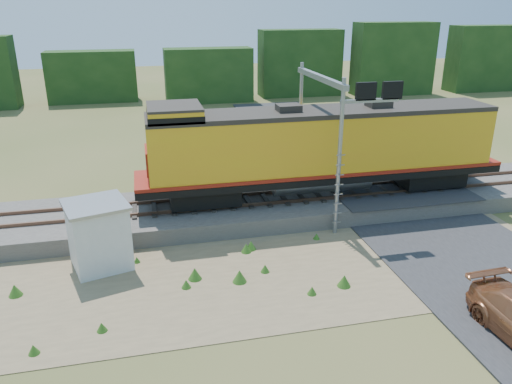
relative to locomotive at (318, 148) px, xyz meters
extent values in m
plane|color=#475123|center=(-2.64, -6.00, -3.28)|extent=(140.00, 140.00, 0.00)
cube|color=slate|center=(-2.64, 0.00, -2.88)|extent=(70.00, 5.00, 0.80)
cube|color=brown|center=(-2.64, -0.72, -2.40)|extent=(70.00, 0.10, 0.16)
cube|color=brown|center=(-2.64, 0.72, -2.40)|extent=(70.00, 0.10, 0.16)
cube|color=#8C7754|center=(-4.64, -5.50, -3.26)|extent=(26.00, 8.00, 0.03)
cube|color=#38383A|center=(4.36, 0.00, -2.45)|extent=(7.00, 5.20, 0.06)
cube|color=#38383A|center=(4.36, 16.00, -3.24)|extent=(7.00, 24.00, 0.08)
cube|color=#173613|center=(-2.64, 32.00, -0.03)|extent=(36.00, 3.00, 6.50)
cube|color=black|center=(-5.65, 0.00, -1.91)|extent=(3.28, 2.09, 0.82)
cube|color=black|center=(6.18, 0.00, -1.91)|extent=(3.28, 2.09, 0.82)
cube|color=black|center=(0.26, 0.00, -1.33)|extent=(18.20, 2.73, 0.33)
cylinder|color=gray|center=(0.26, 0.00, -1.77)|extent=(5.00, 1.09, 1.09)
cube|color=orange|center=(0.26, 0.00, 0.24)|extent=(16.83, 2.64, 2.82)
cube|color=maroon|center=(0.26, 0.00, -1.06)|extent=(18.20, 2.77, 0.16)
cube|color=#28231E|center=(0.26, 0.00, 1.76)|extent=(16.83, 2.68, 0.22)
cube|color=orange|center=(-6.83, 0.00, 1.97)|extent=(2.37, 2.64, 0.64)
cube|color=#28231E|center=(-6.83, 0.00, 2.32)|extent=(2.37, 2.68, 0.11)
cube|color=black|center=(-6.83, 0.00, 1.92)|extent=(2.41, 2.68, 0.32)
cube|color=maroon|center=(-8.20, 0.00, -0.08)|extent=(0.09, 1.82, 1.09)
cube|color=#28231E|center=(-1.55, 0.00, 1.97)|extent=(1.09, 0.91, 0.41)
cube|color=#28231E|center=(2.99, 0.00, 1.97)|extent=(1.09, 0.91, 0.41)
cube|color=silver|center=(-10.26, -3.58, -1.98)|extent=(2.57, 2.57, 2.60)
cube|color=gray|center=(-10.26, -3.58, -0.63)|extent=(2.83, 2.83, 0.12)
cylinder|color=gray|center=(-0.05, -2.80, 0.23)|extent=(0.18, 0.18, 7.02)
cylinder|color=gray|center=(-0.05, 2.80, 0.23)|extent=(0.18, 0.18, 7.02)
cube|color=gray|center=(-0.05, 0.00, 3.34)|extent=(0.25, 6.20, 0.25)
cube|color=gray|center=(1.15, -2.80, 2.74)|extent=(2.61, 0.15, 0.15)
cube|color=black|center=(0.95, -2.80, 3.14)|extent=(0.90, 0.15, 0.75)
cube|color=black|center=(2.16, -2.80, 3.14)|extent=(0.90, 0.15, 0.75)
camera|label=1|loc=(-8.19, -22.16, 6.63)|focal=35.00mm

